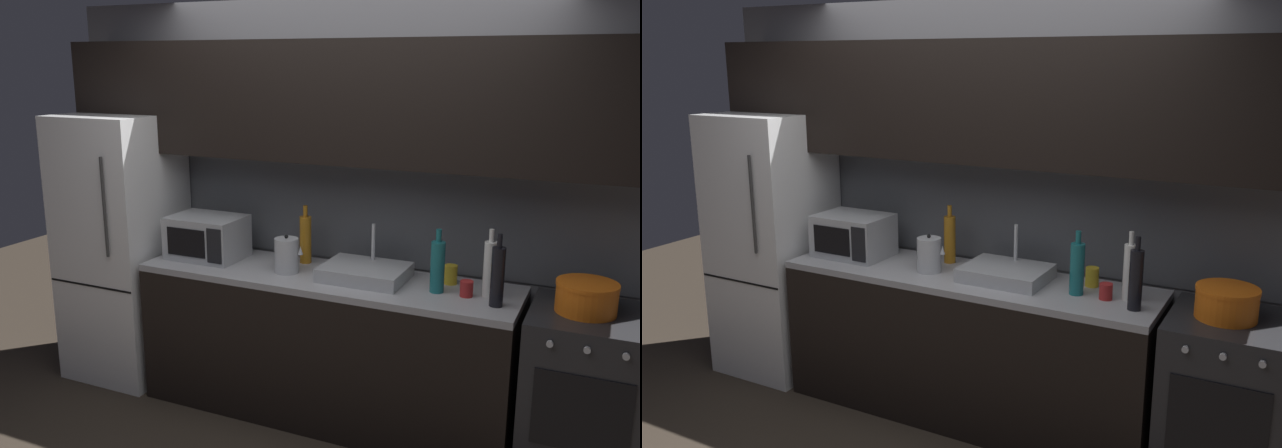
% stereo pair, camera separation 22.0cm
% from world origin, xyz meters
% --- Properties ---
extents(back_wall, '(4.01, 0.44, 2.50)m').
position_xyz_m(back_wall, '(0.00, 1.20, 1.55)').
color(back_wall, slate).
rests_on(back_wall, ground).
extents(counter_run, '(2.27, 0.60, 0.90)m').
position_xyz_m(counter_run, '(0.00, 0.90, 0.45)').
color(counter_run, black).
rests_on(counter_run, ground).
extents(refrigerator, '(0.68, 0.69, 1.79)m').
position_xyz_m(refrigerator, '(-1.52, 0.90, 0.90)').
color(refrigerator, white).
rests_on(refrigerator, ground).
extents(oven_range, '(0.60, 0.62, 0.90)m').
position_xyz_m(oven_range, '(1.48, 0.90, 0.45)').
color(oven_range, '#232326').
rests_on(oven_range, ground).
extents(microwave, '(0.46, 0.35, 0.27)m').
position_xyz_m(microwave, '(-0.84, 0.92, 1.04)').
color(microwave, '#A8AAAF').
rests_on(microwave, counter_run).
extents(sink_basin, '(0.48, 0.38, 0.30)m').
position_xyz_m(sink_basin, '(0.24, 0.93, 0.94)').
color(sink_basin, '#ADAFB5').
rests_on(sink_basin, counter_run).
extents(kettle, '(0.18, 0.14, 0.23)m').
position_xyz_m(kettle, '(-0.23, 0.85, 1.00)').
color(kettle, '#B7BABF').
rests_on(kettle, counter_run).
extents(wine_bottle_dark, '(0.07, 0.07, 0.38)m').
position_xyz_m(wine_bottle_dark, '(1.01, 0.80, 1.06)').
color(wine_bottle_dark, black).
rests_on(wine_bottle_dark, counter_run).
extents(wine_bottle_amber, '(0.07, 0.07, 0.37)m').
position_xyz_m(wine_bottle_amber, '(-0.21, 1.08, 1.05)').
color(wine_bottle_amber, '#B27019').
rests_on(wine_bottle_amber, counter_run).
extents(wine_bottle_teal, '(0.08, 0.08, 0.35)m').
position_xyz_m(wine_bottle_teal, '(0.68, 0.89, 1.05)').
color(wine_bottle_teal, '#19666B').
rests_on(wine_bottle_teal, counter_run).
extents(wine_bottle_white, '(0.07, 0.07, 0.37)m').
position_xyz_m(wine_bottle_white, '(0.95, 0.93, 1.06)').
color(wine_bottle_white, silver).
rests_on(wine_bottle_white, counter_run).
extents(mug_yellow, '(0.07, 0.07, 0.11)m').
position_xyz_m(mug_yellow, '(0.71, 1.05, 0.95)').
color(mug_yellow, gold).
rests_on(mug_yellow, counter_run).
extents(mug_red, '(0.07, 0.07, 0.09)m').
position_xyz_m(mug_red, '(0.84, 0.88, 0.94)').
color(mug_red, '#A82323').
rests_on(mug_red, counter_run).
extents(cooking_pot, '(0.30, 0.30, 0.16)m').
position_xyz_m(cooking_pot, '(1.44, 0.90, 0.98)').
color(cooking_pot, orange).
rests_on(cooking_pot, oven_range).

